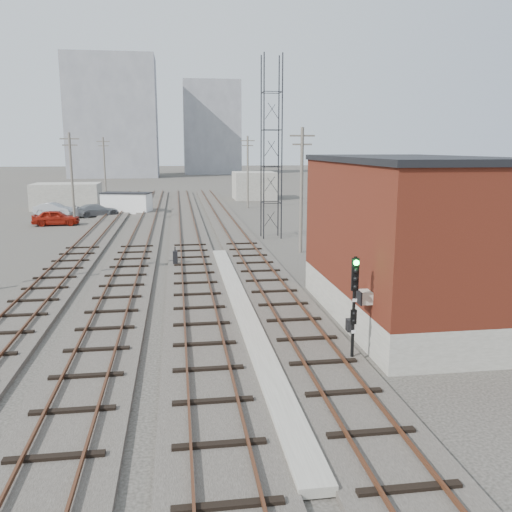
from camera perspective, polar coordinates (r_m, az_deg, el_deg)
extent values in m
plane|color=#282621|center=(70.71, -6.33, 5.14)|extent=(320.00, 320.00, 0.00)
cube|color=#332D28|center=(50.07, -2.60, 2.75)|extent=(3.20, 90.00, 0.20)
cube|color=#4C2816|center=(49.97, -3.42, 2.99)|extent=(0.07, 90.00, 0.12)
cube|color=#4C2816|center=(50.11, -1.78, 3.03)|extent=(0.07, 90.00, 0.12)
cube|color=#332D28|center=(49.84, -7.18, 2.63)|extent=(3.20, 90.00, 0.20)
cube|color=#4C2816|center=(49.80, -8.01, 2.87)|extent=(0.07, 90.00, 0.12)
cube|color=#4C2816|center=(49.82, -6.36, 2.92)|extent=(0.07, 90.00, 0.12)
cube|color=#332D28|center=(49.93, -11.78, 2.50)|extent=(3.20, 90.00, 0.20)
cube|color=#4C2816|center=(49.94, -12.61, 2.73)|extent=(0.07, 90.00, 0.12)
cube|color=#4C2816|center=(49.85, -10.97, 2.78)|extent=(0.07, 90.00, 0.12)
cube|color=#332D28|center=(50.34, -16.33, 2.35)|extent=(3.20, 90.00, 0.20)
cube|color=#4C2816|center=(50.41, -17.15, 2.58)|extent=(0.07, 90.00, 0.12)
cube|color=#4C2816|center=(50.21, -15.53, 2.64)|extent=(0.07, 90.00, 0.12)
cube|color=gray|center=(25.55, -1.46, -5.63)|extent=(0.90, 28.00, 0.26)
cube|color=gray|center=(25.30, 15.10, -4.74)|extent=(6.00, 12.00, 1.50)
cube|color=#5C2015|center=(24.58, 15.52, 3.12)|extent=(6.00, 12.00, 5.50)
cube|color=black|center=(24.36, 15.88, 9.77)|extent=(6.20, 12.20, 0.25)
cube|color=beige|center=(20.16, 11.35, -4.25)|extent=(0.45, 0.62, 0.45)
cube|color=black|center=(22.51, 9.76, -7.18)|extent=(0.20, 0.35, 0.50)
cylinder|color=black|center=(45.08, 0.84, 11.25)|extent=(0.10, 0.10, 15.00)
cylinder|color=black|center=(45.34, 2.74, 11.24)|extent=(0.10, 0.10, 15.00)
cylinder|color=black|center=(46.56, 0.54, 11.25)|extent=(0.10, 0.10, 15.00)
cylinder|color=black|center=(46.81, 2.39, 11.25)|extent=(0.10, 0.10, 15.00)
cylinder|color=#595147|center=(56.27, -18.80, 7.62)|extent=(0.24, 0.24, 9.00)
cube|color=#595147|center=(56.19, -19.06, 11.59)|extent=(1.80, 0.12, 0.12)
cube|color=#595147|center=(56.18, -19.02, 10.98)|extent=(1.40, 0.12, 0.12)
cylinder|color=#595147|center=(80.96, -15.64, 8.77)|extent=(0.24, 0.24, 9.00)
cube|color=#595147|center=(80.90, -15.79, 11.53)|extent=(1.80, 0.12, 0.12)
cube|color=#595147|center=(80.90, -15.77, 11.10)|extent=(1.40, 0.12, 0.12)
cylinder|color=#595147|center=(39.40, 4.80, 6.82)|extent=(0.24, 0.24, 9.00)
cube|color=#595147|center=(39.28, 4.90, 12.50)|extent=(1.80, 0.12, 0.12)
cube|color=#595147|center=(39.28, 4.88, 11.63)|extent=(1.40, 0.12, 0.12)
cylinder|color=#595147|center=(68.91, -0.88, 8.80)|extent=(0.24, 0.24, 9.00)
cube|color=#595147|center=(68.84, -0.89, 12.04)|extent=(1.80, 0.12, 0.12)
cube|color=#595147|center=(68.84, -0.88, 11.54)|extent=(1.40, 0.12, 0.12)
cube|color=gray|center=(146.29, -14.84, 13.92)|extent=(22.00, 14.00, 30.00)
cube|color=gray|center=(160.69, -4.69, 13.27)|extent=(16.00, 12.00, 26.00)
cube|color=gray|center=(71.82, -19.29, 5.95)|extent=(8.00, 5.00, 3.20)
cube|color=gray|center=(81.26, -0.21, 7.43)|extent=(6.00, 6.00, 4.00)
cube|color=gray|center=(20.20, 10.05, -10.76)|extent=(0.40, 0.40, 0.10)
cylinder|color=black|center=(19.57, 10.24, -5.64)|extent=(0.12, 0.12, 3.88)
cube|color=black|center=(19.21, 10.39, -1.92)|extent=(0.25, 0.10, 1.16)
sphere|color=#0CE533|center=(19.04, 10.53, -0.70)|extent=(0.19, 0.19, 0.19)
sphere|color=black|center=(19.10, 10.49, -1.56)|extent=(0.19, 0.19, 0.19)
sphere|color=black|center=(19.17, 10.46, -2.40)|extent=(0.19, 0.19, 0.19)
sphere|color=black|center=(19.24, 10.43, -3.25)|extent=(0.19, 0.19, 0.19)
cube|color=black|center=(19.62, 10.23, -6.33)|extent=(0.21, 0.09, 0.53)
cube|color=white|center=(19.39, 10.35, -4.61)|extent=(0.16, 0.02, 0.12)
cube|color=white|center=(19.74, 10.23, -7.86)|extent=(0.16, 0.02, 0.12)
cube|color=black|center=(35.37, -8.49, -0.22)|extent=(0.31, 0.31, 0.94)
cylinder|color=black|center=(35.25, -8.52, 0.76)|extent=(0.08, 0.08, 0.28)
cube|color=white|center=(65.66, -13.46, 5.43)|extent=(5.96, 3.76, 2.31)
cube|color=black|center=(65.55, -13.51, 6.48)|extent=(6.19, 3.99, 0.11)
imported|color=maroon|center=(57.18, -20.31, 3.81)|extent=(4.58, 2.00, 1.54)
imported|color=#9DA0A4|center=(65.44, -20.48, 4.63)|extent=(4.66, 2.67, 1.45)
imported|color=slate|center=(63.10, -16.42, 4.64)|extent=(5.24, 3.70, 1.41)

